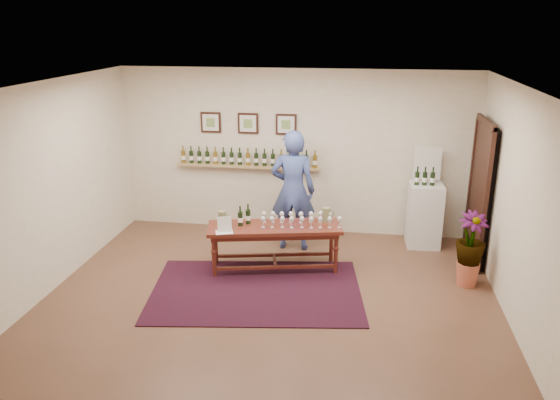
# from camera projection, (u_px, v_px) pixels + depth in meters

# --- Properties ---
(ground) EXTENTS (6.00, 6.00, 0.00)m
(ground) POSITION_uv_depth(u_px,v_px,m) (271.00, 296.00, 7.36)
(ground) COLOR brown
(ground) RESTS_ON ground
(room_shell) EXTENTS (6.00, 6.00, 6.00)m
(room_shell) POSITION_uv_depth(u_px,v_px,m) (425.00, 184.00, 8.45)
(room_shell) COLOR #EFDFCB
(room_shell) RESTS_ON ground
(rug) EXTENTS (3.07, 2.26, 0.02)m
(rug) POSITION_uv_depth(u_px,v_px,m) (256.00, 291.00, 7.48)
(rug) COLOR #480D11
(rug) RESTS_ON ground
(tasting_table) EXTENTS (2.02, 1.01, 0.69)m
(tasting_table) POSITION_uv_depth(u_px,v_px,m) (275.00, 232.00, 7.98)
(tasting_table) COLOR #461A11
(tasting_table) RESTS_ON ground
(table_glasses) EXTENTS (1.32, 0.48, 0.18)m
(table_glasses) POSITION_uv_depth(u_px,v_px,m) (296.00, 219.00, 7.95)
(table_glasses) COLOR silver
(table_glasses) RESTS_ON tasting_table
(table_bottles) EXTENTS (0.30, 0.22, 0.29)m
(table_bottles) POSITION_uv_depth(u_px,v_px,m) (244.00, 215.00, 7.95)
(table_bottles) COLOR black
(table_bottles) RESTS_ON tasting_table
(pitcher_left) EXTENTS (0.16, 0.16, 0.22)m
(pitcher_left) POSITION_uv_depth(u_px,v_px,m) (222.00, 218.00, 7.94)
(pitcher_left) COLOR olive
(pitcher_left) RESTS_ON tasting_table
(pitcher_right) EXTENTS (0.18, 0.18, 0.22)m
(pitcher_right) POSITION_uv_depth(u_px,v_px,m) (327.00, 215.00, 8.07)
(pitcher_right) COLOR olive
(pitcher_right) RESTS_ON tasting_table
(menu_card) EXTENTS (0.29, 0.24, 0.22)m
(menu_card) POSITION_uv_depth(u_px,v_px,m) (224.00, 224.00, 7.69)
(menu_card) COLOR silver
(menu_card) RESTS_ON tasting_table
(display_pedestal) EXTENTS (0.54, 0.54, 1.04)m
(display_pedestal) POSITION_uv_depth(u_px,v_px,m) (424.00, 215.00, 8.87)
(display_pedestal) COLOR silver
(display_pedestal) RESTS_ON ground
(pedestal_bottles) EXTENTS (0.31, 0.09, 0.31)m
(pedestal_bottles) POSITION_uv_depth(u_px,v_px,m) (425.00, 176.00, 8.62)
(pedestal_bottles) COLOR black
(pedestal_bottles) RESTS_ON display_pedestal
(info_sign) EXTENTS (0.44, 0.04, 0.60)m
(info_sign) POSITION_uv_depth(u_px,v_px,m) (427.00, 163.00, 8.77)
(info_sign) COLOR silver
(info_sign) RESTS_ON display_pedestal
(potted_plant) EXTENTS (0.60, 0.60, 0.92)m
(potted_plant) POSITION_uv_depth(u_px,v_px,m) (470.00, 249.00, 7.49)
(potted_plant) COLOR #BB5A3E
(potted_plant) RESTS_ON ground
(person) EXTENTS (0.71, 0.47, 1.94)m
(person) POSITION_uv_depth(u_px,v_px,m) (293.00, 191.00, 8.63)
(person) COLOR #394986
(person) RESTS_ON ground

